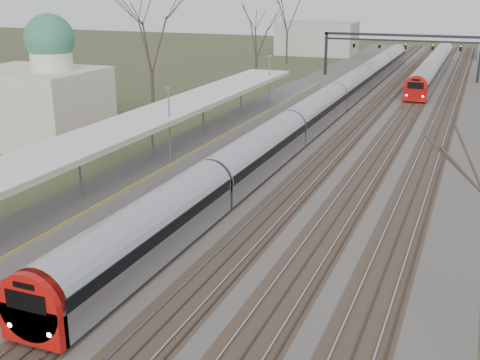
{
  "coord_description": "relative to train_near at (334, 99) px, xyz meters",
  "views": [
    {
      "loc": [
        11.03,
        -0.17,
        12.28
      ],
      "look_at": [
        -0.8,
        29.27,
        2.0
      ],
      "focal_mm": 45.0,
      "sensor_mm": 36.0,
      "label": 1
    }
  ],
  "objects": [
    {
      "name": "platform",
      "position": [
        -6.55,
        -21.36,
        -0.98
      ],
      "size": [
        3.5,
        69.0,
        1.0
      ],
      "primitive_type": "cube",
      "color": "#9E9B93",
      "rests_on": "ground"
    },
    {
      "name": "dome_building",
      "position": [
        -19.21,
        -20.86,
        2.24
      ],
      "size": [
        10.0,
        8.0,
        10.3
      ],
      "color": "beige",
      "rests_on": "ground"
    },
    {
      "name": "tree_west_far",
      "position": [
        -14.5,
        -10.86,
        6.54
      ],
      "size": [
        5.5,
        5.5,
        11.33
      ],
      "color": "#2D231C",
      "rests_on": "ground"
    },
    {
      "name": "canopy",
      "position": [
        -6.55,
        -25.87,
        2.45
      ],
      "size": [
        4.1,
        50.0,
        3.11
      ],
      "color": "slate",
      "rests_on": "platform"
    },
    {
      "name": "train_near",
      "position": [
        0.0,
        0.0,
        0.0
      ],
      "size": [
        2.62,
        90.21,
        3.05
      ],
      "color": "#AAACB4",
      "rests_on": "ground"
    },
    {
      "name": "signal_gantry",
      "position": [
        2.79,
        26.13,
        3.43
      ],
      "size": [
        21.0,
        0.59,
        6.08
      ],
      "color": "black",
      "rests_on": "ground"
    },
    {
      "name": "train_far",
      "position": [
        7.0,
        30.3,
        0.0
      ],
      "size": [
        2.62,
        45.21,
        3.05
      ],
      "color": "#AAACB4",
      "rests_on": "ground"
    },
    {
      "name": "track_bed",
      "position": [
        2.76,
        -3.86,
        -1.42
      ],
      "size": [
        24.0,
        160.0,
        0.22
      ],
      "color": "#474442",
      "rests_on": "ground"
    }
  ]
}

